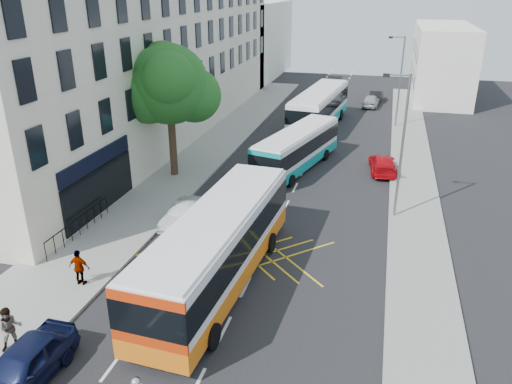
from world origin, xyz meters
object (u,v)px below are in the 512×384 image
Objects in this scene: street_tree at (168,85)px; bus_mid at (297,149)px; red_hatchback at (383,164)px; distant_car_silver at (371,101)px; parked_car_blue at (23,366)px; pedestrian_near at (10,329)px; lamp_far at (399,77)px; pedestrian_far at (79,268)px; parked_car_silver at (186,214)px; bus_far at (319,108)px; bus_near at (218,247)px; distant_car_grey at (320,93)px; lamp_near at (401,140)px; distant_car_dark at (376,96)px.

street_tree reaches higher than bus_mid.
red_hatchback is 20.47m from distant_car_silver.
pedestrian_near is at bearing 140.53° from parked_car_blue.
lamp_far reaches higher than pedestrian_far.
pedestrian_far reaches higher than parked_car_silver.
red_hatchback is at bearing 22.08° from bus_mid.
street_tree is 15.71m from red_hatchback.
bus_far is at bearing 62.68° from street_tree.
bus_near is 2.46× the size of distant_car_grey.
bus_mid is at bearing 90.90° from bus_near.
lamp_near is 12.39m from parked_car_silver.
parked_car_blue is at bearing -86.22° from parked_car_silver.
lamp_far is at bearing -49.61° from distant_car_grey.
bus_near is at bearing -87.06° from distant_car_grey.
parked_car_blue is 2.51× the size of pedestrian_near.
distant_car_silver is 3.15m from distant_car_dark.
distant_car_silver is at bearing -21.84° from distant_car_grey.
distant_car_silver is 2.26× the size of pedestrian_near.
bus_far reaches higher than parked_car_blue.
distant_car_dark is at bearing 75.59° from bus_far.
lamp_far is at bearing 90.00° from lamp_near.
red_hatchback is 1.19× the size of distant_car_dark.
bus_far reaches higher than pedestrian_far.
street_tree reaches higher than parked_car_blue.
parked_car_silver reaches higher than distant_car_dark.
distant_car_dark is at bearing -106.52° from pedestrian_far.
lamp_near is 9.99m from bus_mid.
parked_car_blue is 45.19m from distant_car_silver.
pedestrian_near is (-13.20, -35.13, -3.61)m from lamp_far.
parked_car_silver is at bearing -94.98° from bus_far.
bus_far is (-0.05, 11.58, 0.31)m from bus_mid.
street_tree is 0.71× the size of bus_far.
pedestrian_far is at bearing -83.74° from street_tree.
pedestrian_near is at bearing 81.58° from distant_car_silver.
distant_car_grey is 3.04× the size of pedestrian_far.
bus_near is 7.26× the size of pedestrian_near.
bus_far is at bearing 72.82° from distant_car_dark.
lamp_far is at bearing 78.91° from bus_near.
bus_near reaches higher than distant_car_silver.
street_tree is 2.27× the size of parked_car_silver.
distant_car_grey is at bearing 128.78° from lamp_far.
bus_mid reaches higher than distant_car_grey.
distant_car_grey is (-8.36, 10.40, -3.91)m from lamp_far.
parked_car_blue is 5.78m from pedestrian_far.
distant_car_silver is (4.95, 36.78, -1.17)m from bus_near.
bus_near is 2.89× the size of parked_car_blue.
parked_car_silver is (3.61, -6.80, -5.65)m from street_tree.
distant_car_dark is (0.41, 3.12, -0.06)m from distant_car_silver.
street_tree is 28.71m from distant_car_grey.
distant_car_grey reaches higher than parked_car_silver.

